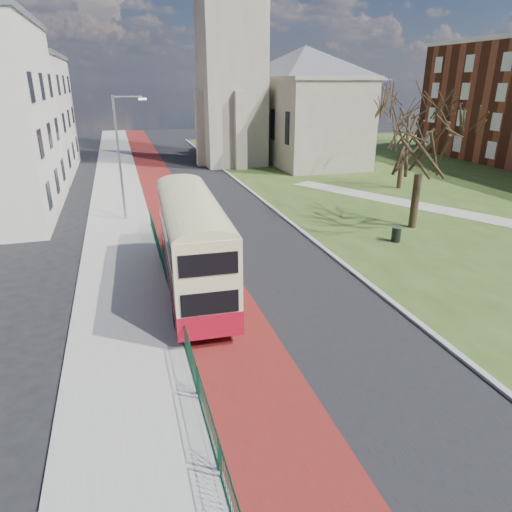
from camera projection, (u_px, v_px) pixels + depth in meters
name	position (u px, v px, depth m)	size (l,w,h in m)	color
ground	(270.00, 348.00, 16.34)	(160.00, 160.00, 0.00)	black
road_carriageway	(207.00, 207.00, 34.63)	(9.00, 120.00, 0.01)	black
bus_lane	(171.00, 209.00, 33.91)	(3.40, 120.00, 0.01)	#591414
pavement_west	(118.00, 213.00, 32.88)	(4.00, 120.00, 0.12)	gray
kerb_west	(146.00, 210.00, 33.41)	(0.25, 120.00, 0.13)	#999993
kerb_east	(257.00, 196.00, 37.62)	(0.25, 80.00, 0.13)	#999993
grass_green	(459.00, 182.00, 42.93)	(40.00, 80.00, 0.04)	#2E491A
footpath	(506.00, 223.00, 30.59)	(2.20, 36.00, 0.03)	#9E998C
pedestrian_railing	(173.00, 297.00, 18.94)	(0.07, 24.00, 1.12)	#0D3C27
gothic_church	(272.00, 39.00, 48.95)	(16.38, 18.00, 40.00)	gray
street_block_far	(13.00, 116.00, 44.54)	(10.30, 16.30, 11.50)	beige
streetlamp	(121.00, 152.00, 29.64)	(2.13, 0.18, 8.00)	gray
bus	(192.00, 241.00, 19.93)	(2.81, 10.23, 4.24)	maroon
winter_tree_near	(424.00, 130.00, 27.48)	(7.42, 7.42, 8.86)	#312618
winter_tree_far	(407.00, 117.00, 38.33)	(6.98, 6.98, 8.74)	#312218
litter_bin	(396.00, 234.00, 26.86)	(0.76, 0.76, 0.93)	black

